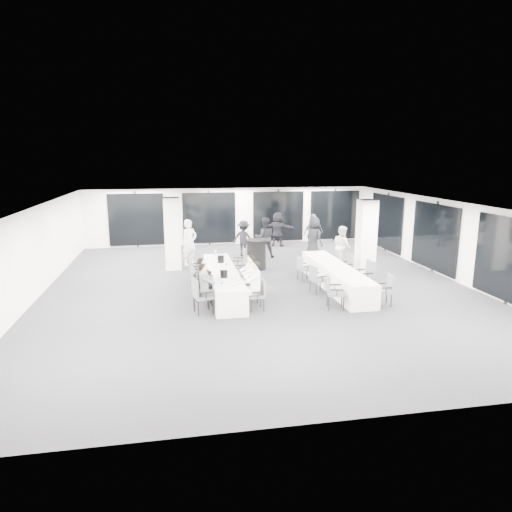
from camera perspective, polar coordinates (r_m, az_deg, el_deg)
The scene contains 42 objects.
room at distance 16.29m, azimuth 2.68°, elevation 1.93°, with size 14.04×16.04×2.84m.
column_left at distance 17.94m, azimuth -10.41°, elevation 2.75°, with size 0.60×0.60×2.80m, color white.
column_right at distance 17.23m, azimuth 13.58°, elevation 2.21°, with size 0.60×0.60×2.80m, color white.
banquet_table_main at distance 14.85m, azimuth -4.18°, elevation -3.13°, with size 0.90×5.00×0.75m, color silver.
banquet_table_side at distance 15.55m, azimuth 9.90°, elevation -2.57°, with size 0.90×5.00×0.75m, color silver.
cocktail_table at distance 17.79m, azimuth 0.06°, elevation 0.22°, with size 0.84×0.84×1.17m.
chair_main_left_near at distance 12.87m, azimuth -6.98°, elevation -4.67°, with size 0.62×0.65×1.02m.
chair_main_left_second at distance 13.59m, azimuth -7.15°, elevation -3.81°, with size 0.61×0.64×1.00m.
chair_main_left_mid at distance 14.38m, azimuth -7.33°, elevation -3.00°, with size 0.55×0.59×0.96m.
chair_main_left_fourth at distance 15.23m, azimuth -7.51°, elevation -2.14°, with size 0.51×0.56×0.96m.
chair_main_left_far at distance 16.18m, azimuth -7.67°, elevation -1.38°, with size 0.54×0.57×0.91m.
chair_main_right_near at distance 13.12m, azimuth 0.33°, elevation -4.59°, with size 0.47×0.52×0.89m.
chair_main_right_second at distance 13.85m, azimuth -0.27°, elevation -3.63°, with size 0.54×0.57×0.90m.
chair_main_right_mid at distance 14.47m, azimuth -0.69°, elevation -2.62°, with size 0.63×0.66×1.04m.
chair_main_right_fourth at distance 15.52m, azimuth -1.37°, elevation -1.66°, with size 0.59×0.63×1.00m.
chair_main_right_far at distance 16.54m, azimuth -1.94°, elevation -0.71°, with size 0.61×0.65×1.04m.
chair_side_left_near at distance 13.36m, azimuth 9.58°, elevation -4.20°, with size 0.60×0.63×0.99m.
chair_side_left_mid at distance 14.79m, azimuth 7.56°, elevation -2.67°, with size 0.56×0.58×0.92m.
chair_side_left_far at distance 16.25m, azimuth 5.90°, elevation -1.38°, with size 0.51×0.54×0.86m.
chair_side_right_near at distance 14.05m, azimuth 15.92°, elevation -3.86°, with size 0.51×0.55×0.92m.
chair_side_right_mid at distance 15.30m, azimuth 13.61°, elevation -2.18°, with size 0.56×0.61×1.02m.
chair_side_right_far at distance 16.76m, azimuth 11.34°, elevation -1.10°, with size 0.48×0.52×0.88m.
seated_guest_a at distance 12.84m, azimuth -6.25°, elevation -3.63°, with size 0.50×0.38×1.44m.
seated_guest_b at distance 13.52m, azimuth -6.47°, elevation -2.81°, with size 0.50×0.38×1.44m.
seated_guest_c at distance 13.00m, azimuth -0.36°, elevation -3.35°, with size 0.50×0.38×1.44m.
seated_guest_d at distance 13.76m, azimuth -0.94°, elevation -2.45°, with size 0.50×0.38×1.44m.
standing_guest_a at distance 18.61m, azimuth -8.33°, elevation 2.07°, with size 0.77×0.62×2.10m, color white.
standing_guest_b at distance 19.76m, azimuth 1.10°, elevation 2.65°, with size 0.96×0.59×1.99m, color black.
standing_guest_c at distance 20.09m, azimuth -1.55°, elevation 2.52°, with size 1.16×0.59×1.79m, color black.
standing_guest_d at distance 21.32m, azimuth 7.20°, elevation 3.23°, with size 1.16×0.65×1.97m, color #575B5F.
standing_guest_e at distance 19.73m, azimuth 7.24°, elevation 2.60°, with size 0.98×0.60×2.04m, color black.
standing_guest_f at distance 22.33m, azimuth 2.73°, elevation 3.66°, with size 1.76×0.68×1.92m, color black.
standing_guest_h at distance 18.58m, azimuth 10.72°, elevation 1.57°, with size 0.89×0.54×1.84m, color white.
ice_bucket_near at distance 13.80m, azimuth -4.04°, elevation -2.17°, with size 0.23×0.23×0.26m, color black.
ice_bucket_far at distance 15.72m, azimuth -4.42°, elevation -0.36°, with size 0.23×0.23×0.26m, color black.
water_bottle_a at distance 12.93m, azimuth -4.26°, elevation -3.28°, with size 0.07×0.07×0.21m, color silver.
water_bottle_b at distance 15.15m, azimuth -3.72°, elevation -0.91°, with size 0.07×0.07×0.22m, color silver.
water_bottle_c at distance 16.76m, azimuth -5.09°, elevation 0.36°, with size 0.07×0.07×0.22m, color silver.
plate_a at distance 13.45m, azimuth -4.29°, elevation -3.07°, with size 0.18×0.18×0.03m.
plate_b at distance 12.90m, azimuth -2.88°, elevation -3.73°, with size 0.21×0.21×0.03m.
plate_c at distance 14.45m, azimuth -3.91°, elevation -1.98°, with size 0.21×0.21×0.03m.
wine_glass at distance 12.96m, azimuth -2.24°, elevation -3.01°, with size 0.08×0.08×0.20m.
Camera 1 is at (-2.72, -14.50, 4.34)m, focal length 32.00 mm.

